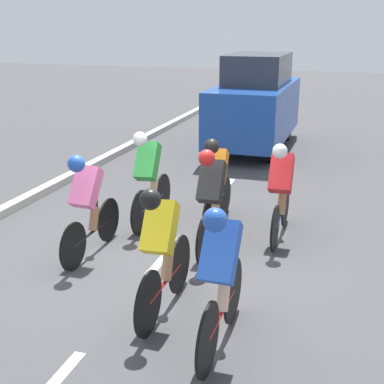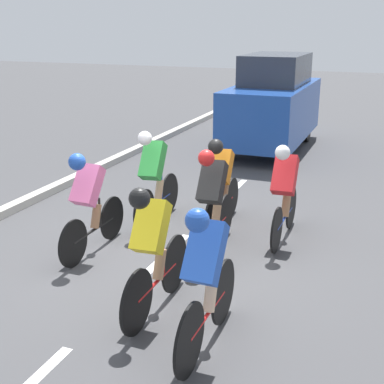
% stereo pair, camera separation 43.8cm
% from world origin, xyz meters
% --- Properties ---
extents(ground_plane, '(60.00, 60.00, 0.00)m').
position_xyz_m(ground_plane, '(0.00, 0.00, 0.00)').
color(ground_plane, '#424244').
extents(lane_stripe_mid, '(0.12, 1.40, 0.01)m').
position_xyz_m(lane_stripe_mid, '(0.00, -0.07, 0.00)').
color(lane_stripe_mid, white).
rests_on(lane_stripe_mid, ground).
extents(lane_stripe_far, '(0.12, 1.40, 0.01)m').
position_xyz_m(lane_stripe_far, '(0.00, -3.27, 0.00)').
color(lane_stripe_far, white).
rests_on(lane_stripe_far, ground).
extents(cyclist_pink, '(0.33, 1.69, 1.51)m').
position_xyz_m(cyclist_pink, '(0.99, 0.35, 0.80)').
color(cyclist_pink, black).
rests_on(cyclist_pink, ground).
extents(cyclist_orange, '(0.34, 1.65, 1.48)m').
position_xyz_m(cyclist_orange, '(-0.37, -1.28, 0.79)').
color(cyclist_orange, black).
rests_on(cyclist_orange, ground).
extents(cyclist_red, '(0.33, 1.69, 1.52)m').
position_xyz_m(cyclist_red, '(-1.41, -1.09, 0.79)').
color(cyclist_red, black).
rests_on(cyclist_red, ground).
extents(cyclist_green, '(0.36, 1.65, 1.57)m').
position_xyz_m(cyclist_green, '(0.66, -1.04, 0.82)').
color(cyclist_green, black).
rests_on(cyclist_green, ground).
extents(cyclist_black, '(0.34, 1.64, 1.55)m').
position_xyz_m(cyclist_black, '(-0.58, -0.31, 0.81)').
color(cyclist_black, black).
rests_on(cyclist_black, ground).
extents(cyclist_yellow, '(0.34, 1.70, 1.55)m').
position_xyz_m(cyclist_yellow, '(-0.52, 1.49, 0.80)').
color(cyclist_yellow, black).
rests_on(cyclist_yellow, ground).
extents(cyclist_blue, '(0.33, 1.71, 1.58)m').
position_xyz_m(cyclist_blue, '(-1.29, 1.94, 0.82)').
color(cyclist_blue, black).
rests_on(cyclist_blue, ground).
extents(support_car, '(1.70, 4.16, 2.36)m').
position_xyz_m(support_car, '(0.15, -6.94, 1.17)').
color(support_car, black).
rests_on(support_car, ground).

